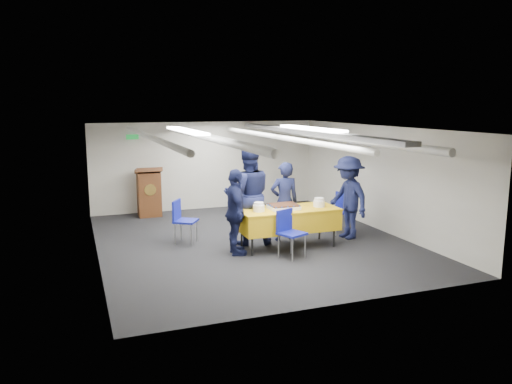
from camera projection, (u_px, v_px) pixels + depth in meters
ground at (251, 241)px, 10.19m from camera, size 7.00×7.00×0.00m
room_shell at (249, 151)px, 10.29m from camera, size 6.00×7.00×2.30m
serving_table at (288, 219)px, 9.67m from camera, size 1.94×0.85×0.77m
sheet_cake at (283, 207)px, 9.59m from camera, size 0.57×0.44×0.10m
plate_stack_left at (259, 207)px, 9.36m from camera, size 0.22×0.22×0.18m
plate_stack_right at (319, 203)px, 9.80m from camera, size 0.23×0.23×0.18m
podium at (149, 192)px, 12.35m from camera, size 0.62×0.53×1.25m
chair_near at (289, 228)px, 9.07m from camera, size 0.55×0.55×0.87m
chair_right at (339, 208)px, 10.82m from camera, size 0.52×0.52×0.87m
chair_left at (182, 217)px, 9.99m from camera, size 0.58×0.58×0.87m
sailor_a at (284, 201)px, 10.13m from camera, size 0.63×0.44×1.62m
sailor_b at (248, 195)px, 9.84m from camera, size 1.07×0.90×1.98m
sailor_c at (236, 212)px, 9.17m from camera, size 0.52×0.98×1.60m
sailor_d at (348, 198)px, 10.29m from camera, size 0.77×1.18×1.71m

